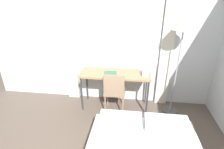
{
  "coord_description": "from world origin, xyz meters",
  "views": [
    {
      "loc": [
        0.49,
        -0.53,
        2.18
      ],
      "look_at": [
        0.15,
        2.18,
        0.92
      ],
      "focal_mm": 28.0,
      "sensor_mm": 36.0,
      "label": 1
    }
  ],
  "objects_px": {
    "desk": "(115,76)",
    "standing_lamp": "(184,29)",
    "book": "(110,73)",
    "desk_chair": "(114,90)",
    "telephone": "(145,73)"
  },
  "relations": [
    {
      "from": "desk",
      "to": "standing_lamp",
      "type": "bearing_deg",
      "value": -2.59
    },
    {
      "from": "desk",
      "to": "book",
      "type": "height_order",
      "value": "book"
    },
    {
      "from": "standing_lamp",
      "to": "book",
      "type": "relative_size",
      "value": 7.42
    },
    {
      "from": "desk",
      "to": "desk_chair",
      "type": "height_order",
      "value": "desk_chair"
    },
    {
      "from": "desk",
      "to": "standing_lamp",
      "type": "height_order",
      "value": "standing_lamp"
    },
    {
      "from": "telephone",
      "to": "standing_lamp",
      "type": "bearing_deg",
      "value": -4.05
    },
    {
      "from": "telephone",
      "to": "book",
      "type": "xyz_separation_m",
      "value": [
        -0.66,
        -0.03,
        -0.03
      ]
    },
    {
      "from": "standing_lamp",
      "to": "book",
      "type": "height_order",
      "value": "standing_lamp"
    },
    {
      "from": "standing_lamp",
      "to": "telephone",
      "type": "distance_m",
      "value": 1.0
    },
    {
      "from": "desk",
      "to": "book",
      "type": "relative_size",
      "value": 5.35
    },
    {
      "from": "book",
      "to": "telephone",
      "type": "bearing_deg",
      "value": 2.32
    },
    {
      "from": "desk",
      "to": "desk_chair",
      "type": "xyz_separation_m",
      "value": [
        0.01,
        -0.2,
        -0.2
      ]
    },
    {
      "from": "telephone",
      "to": "book",
      "type": "distance_m",
      "value": 0.67
    },
    {
      "from": "desk",
      "to": "telephone",
      "type": "distance_m",
      "value": 0.59
    },
    {
      "from": "desk",
      "to": "desk_chair",
      "type": "distance_m",
      "value": 0.28
    }
  ]
}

